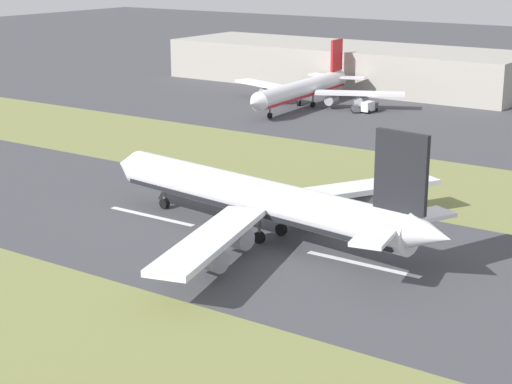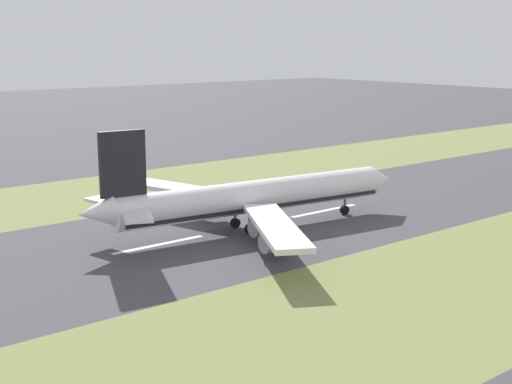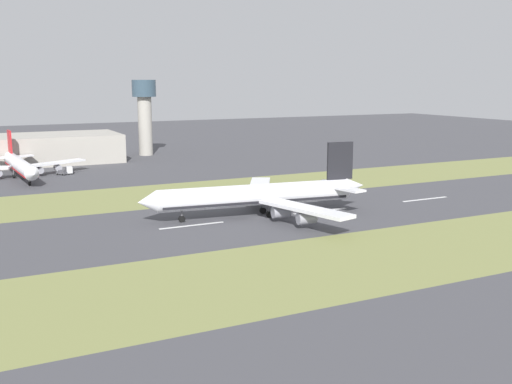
{
  "view_description": "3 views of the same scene",
  "coord_description": "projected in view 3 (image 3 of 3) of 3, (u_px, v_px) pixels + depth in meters",
  "views": [
    {
      "loc": [
        -102.82,
        -73.1,
        43.29
      ],
      "look_at": [
        2.12,
        -0.35,
        7.0
      ],
      "focal_mm": 60.0,
      "sensor_mm": 36.0,
      "label": 1
    },
    {
      "loc": [
        102.74,
        -82.1,
        34.51
      ],
      "look_at": [
        2.12,
        -0.35,
        7.0
      ],
      "focal_mm": 50.0,
      "sensor_mm": 36.0,
      "label": 2
    },
    {
      "loc": [
        -145.52,
        72.77,
        37.86
      ],
      "look_at": [
        2.12,
        -0.35,
        7.0
      ],
      "focal_mm": 42.0,
      "sensor_mm": 36.0,
      "label": 3
    }
  ],
  "objects": [
    {
      "name": "ground_plane",
      "position": [
        258.0,
        218.0,
        166.89
      ],
      "size": [
        800.0,
        800.0,
        0.0
      ],
      "primitive_type": "plane",
      "color": "#424247"
    },
    {
      "name": "grass_median_west",
      "position": [
        353.0,
        261.0,
        127.25
      ],
      "size": [
        40.0,
        600.0,
        0.01
      ],
      "primitive_type": "cube",
      "color": "olive",
      "rests_on": "ground"
    },
    {
      "name": "grass_median_east",
      "position": [
        200.0,
        192.0,
        206.53
      ],
      "size": [
        40.0,
        600.0,
        0.01
      ],
      "primitive_type": "cube",
      "color": "olive",
      "rests_on": "ground"
    },
    {
      "name": "centreline_dash_near",
      "position": [
        425.0,
        199.0,
        193.22
      ],
      "size": [
        1.2,
        18.0,
        0.01
      ],
      "primitive_type": "cube",
      "color": "silver",
      "rests_on": "ground"
    },
    {
      "name": "centreline_dash_mid",
      "position": [
        320.0,
        211.0,
        175.77
      ],
      "size": [
        1.2,
        18.0,
        0.01
      ],
      "primitive_type": "cube",
      "color": "silver",
      "rests_on": "ground"
    },
    {
      "name": "centreline_dash_far",
      "position": [
        192.0,
        225.0,
        158.32
      ],
      "size": [
        1.2,
        18.0,
        0.01
      ],
      "primitive_type": "cube",
      "color": "silver",
      "rests_on": "ground"
    },
    {
      "name": "airplane_main_jet",
      "position": [
        262.0,
        195.0,
        168.42
      ],
      "size": [
        63.65,
        67.17,
        20.2
      ],
      "color": "white",
      "rests_on": "ground"
    },
    {
      "name": "control_tower",
      "position": [
        145.0,
        109.0,
        302.72
      ],
      "size": [
        12.0,
        12.0,
        38.02
      ],
      "color": "#A39E93",
      "rests_on": "ground"
    },
    {
      "name": "airplane_parked_apron",
      "position": [
        19.0,
        165.0,
        233.7
      ],
      "size": [
        57.7,
        54.91,
        17.34
      ],
      "color": "white",
      "rests_on": "ground"
    },
    {
      "name": "service_truck",
      "position": [
        69.0,
        170.0,
        245.44
      ],
      "size": [
        6.06,
        2.69,
        3.1
      ],
      "color": "#4C4C51",
      "rests_on": "ground"
    },
    {
      "name": "apron_car",
      "position": [
        62.0,
        172.0,
        242.47
      ],
      "size": [
        4.6,
        4.08,
        2.03
      ],
      "color": "#4C4C51",
      "rests_on": "ground"
    }
  ]
}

